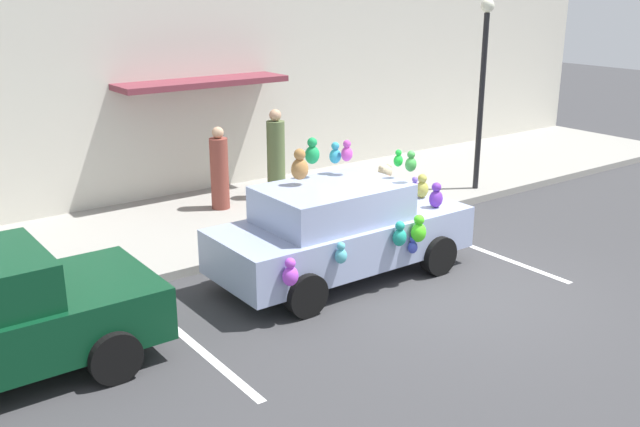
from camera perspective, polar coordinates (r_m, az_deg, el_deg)
ground_plane at (r=11.11m, az=10.60°, el=-6.29°), size 60.00×60.00×0.00m
sidewalk at (r=14.70m, az=-3.62°, el=0.32°), size 24.00×4.00×0.15m
storefront_building at (r=15.93m, az=-8.17°, el=12.98°), size 24.00×1.25×6.40m
parking_stripe_front at (r=12.96m, az=12.79°, el=-2.87°), size 0.12×3.60×0.01m
parking_stripe_rear at (r=9.72m, az=-10.29°, el=-9.93°), size 0.12×3.60×0.01m
plush_covered_car at (r=11.26m, az=1.69°, el=-1.24°), size 4.20×1.99×2.19m
teddy_bear_on_sidewalk at (r=14.95m, az=5.16°, el=2.34°), size 0.41×0.34×0.79m
street_lamp_post at (r=15.85m, az=12.80°, el=10.58°), size 0.28×0.28×4.04m
pedestrian_near_shopfront at (r=14.45m, az=-7.98°, el=3.35°), size 0.36×0.36×1.66m
pedestrian_walking_past at (r=15.07m, az=-3.51°, el=4.50°), size 0.38×0.38×1.88m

